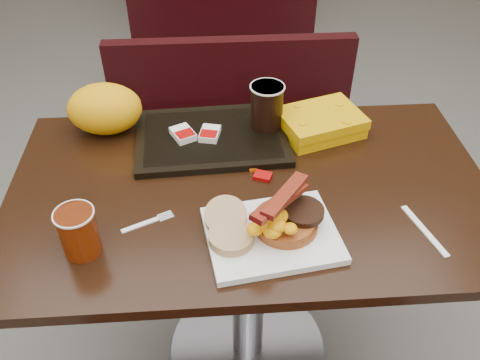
{
  "coord_description": "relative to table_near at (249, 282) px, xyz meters",
  "views": [
    {
      "loc": [
        -0.09,
        -0.94,
        1.58
      ],
      "look_at": [
        -0.03,
        -0.03,
        0.8
      ],
      "focal_mm": 37.83,
      "sensor_mm": 36.0,
      "label": 1
    }
  ],
  "objects": [
    {
      "name": "floor",
      "position": [
        0.0,
        0.0,
        -0.38
      ],
      "size": [
        6.0,
        7.0,
        0.01
      ],
      "primitive_type": "cube",
      "color": "slate",
      "rests_on": "ground"
    },
    {
      "name": "table_near",
      "position": [
        0.0,
        0.0,
        0.0
      ],
      "size": [
        1.2,
        0.7,
        0.75
      ],
      "primitive_type": null,
      "color": "black",
      "rests_on": "floor"
    },
    {
      "name": "bench_near_n",
      "position": [
        0.0,
        0.7,
        -0.02
      ],
      "size": [
        1.0,
        0.46,
        0.72
      ],
      "primitive_type": null,
      "color": "black",
      "rests_on": "floor"
    },
    {
      "name": "bench_far_s",
      "position": [
        0.0,
        1.9,
        -0.02
      ],
      "size": [
        1.0,
        0.46,
        0.72
      ],
      "primitive_type": null,
      "color": "black",
      "rests_on": "floor"
    },
    {
      "name": "platter",
      "position": [
        0.03,
        -0.17,
        0.38
      ],
      "size": [
        0.32,
        0.26,
        0.02
      ],
      "primitive_type": "cube",
      "rotation": [
        0.0,
        0.0,
        0.15
      ],
      "color": "white",
      "rests_on": "table_near"
    },
    {
      "name": "pancake_stack",
      "position": [
        0.07,
        -0.16,
        0.41
      ],
      "size": [
        0.16,
        0.16,
        0.03
      ],
      "primitive_type": "cylinder",
      "rotation": [
        0.0,
        0.0,
        -0.15
      ],
      "color": "#964919",
      "rests_on": "platter"
    },
    {
      "name": "sausage_patty",
      "position": [
        0.1,
        -0.15,
        0.43
      ],
      "size": [
        0.11,
        0.11,
        0.01
      ],
      "primitive_type": "cylinder",
      "rotation": [
        0.0,
        0.0,
        -0.24
      ],
      "color": "black",
      "rests_on": "pancake_stack"
    },
    {
      "name": "scrambled_eggs",
      "position": [
        0.03,
        -0.18,
        0.45
      ],
      "size": [
        0.12,
        0.11,
        0.05
      ],
      "primitive_type": "ellipsoid",
      "rotation": [
        0.0,
        0.0,
        0.27
      ],
      "color": "#E49904",
      "rests_on": "pancake_stack"
    },
    {
      "name": "bacon_strips",
      "position": [
        0.05,
        -0.17,
        0.48
      ],
      "size": [
        0.18,
        0.18,
        0.01
      ],
      "primitive_type": null,
      "rotation": [
        0.0,
        0.0,
        0.84
      ],
      "color": "#3F0407",
      "rests_on": "scrambled_eggs"
    },
    {
      "name": "muffin_bottom",
      "position": [
        -0.06,
        -0.19,
        0.4
      ],
      "size": [
        0.11,
        0.11,
        0.02
      ],
      "primitive_type": "cylinder",
      "rotation": [
        0.0,
        0.0,
        0.11
      ],
      "color": "tan",
      "rests_on": "platter"
    },
    {
      "name": "muffin_top",
      "position": [
        -0.07,
        -0.14,
        0.41
      ],
      "size": [
        0.1,
        0.1,
        0.06
      ],
      "primitive_type": "cylinder",
      "rotation": [
        0.38,
        0.0,
        -0.07
      ],
      "color": "tan",
      "rests_on": "platter"
    },
    {
      "name": "coffee_cup_near",
      "position": [
        -0.38,
        -0.18,
        0.43
      ],
      "size": [
        0.1,
        0.1,
        0.11
      ],
      "primitive_type": "cylinder",
      "rotation": [
        0.0,
        0.0,
        -0.25
      ],
      "color": "#942C05",
      "rests_on": "table_near"
    },
    {
      "name": "fork",
      "position": [
        -0.26,
        -0.12,
        0.38
      ],
      "size": [
        0.12,
        0.07,
        0.0
      ],
      "primitive_type": null,
      "rotation": [
        0.0,
        0.0,
        0.43
      ],
      "color": "white",
      "rests_on": "table_near"
    },
    {
      "name": "knife",
      "position": [
        0.38,
        -0.18,
        0.38
      ],
      "size": [
        0.06,
        0.16,
        0.0
      ],
      "primitive_type": "cube",
      "rotation": [
        0.0,
        0.0,
        -1.3
      ],
      "color": "white",
      "rests_on": "table_near"
    },
    {
      "name": "condiment_syrup",
      "position": [
        0.02,
        0.07,
        0.38
      ],
      "size": [
        0.04,
        0.04,
        0.01
      ],
      "primitive_type": "cube",
      "rotation": [
        0.0,
        0.0,
        0.29
      ],
      "color": "#C15008",
      "rests_on": "table_near"
    },
    {
      "name": "condiment_ketchup",
      "position": [
        0.03,
        0.03,
        0.38
      ],
      "size": [
        0.05,
        0.05,
        0.01
      ],
      "primitive_type": "cube",
      "rotation": [
        0.0,
        0.0,
        -0.38
      ],
      "color": "#8C0504",
      "rests_on": "table_near"
    },
    {
      "name": "tray",
      "position": [
        -0.09,
        0.2,
        0.38
      ],
      "size": [
        0.43,
        0.31,
        0.02
      ],
      "primitive_type": "cube",
      "rotation": [
        0.0,
        0.0,
        0.05
      ],
      "color": "black",
      "rests_on": "table_near"
    },
    {
      "name": "hashbrown_sleeve_left",
      "position": [
        -0.17,
        0.2,
        0.4
      ],
      "size": [
        0.08,
        0.09,
        0.02
      ],
      "primitive_type": "cube",
      "rotation": [
        0.0,
        0.0,
        0.46
      ],
      "color": "silver",
      "rests_on": "tray"
    },
    {
      "name": "hashbrown_sleeve_right",
      "position": [
        -0.09,
        0.2,
        0.4
      ],
      "size": [
        0.06,
        0.08,
        0.02
      ],
      "primitive_type": "cube",
      "rotation": [
        0.0,
        0.0,
        -0.24
      ],
      "color": "silver",
      "rests_on": "tray"
    },
    {
      "name": "coffee_cup_far",
      "position": [
        0.07,
        0.24,
        0.46
      ],
      "size": [
        0.09,
        0.09,
        0.12
      ],
      "primitive_type": "cylinder",
      "rotation": [
        0.0,
        0.0,
        0.01
      ],
      "color": "black",
      "rests_on": "tray"
    },
    {
      "name": "clamshell",
      "position": [
        0.22,
        0.23,
        0.4
      ],
      "size": [
        0.26,
        0.22,
        0.06
      ],
      "primitive_type": "cube",
      "rotation": [
        0.0,
        0.0,
        0.31
      ],
      "color": "#CB9103",
      "rests_on": "table_near"
    },
    {
      "name": "paper_bag",
      "position": [
        -0.38,
        0.27,
        0.45
      ],
      "size": [
        0.23,
        0.19,
        0.14
      ],
      "primitive_type": "ellipsoid",
      "rotation": [
        0.0,
        0.0,
        -0.22
      ],
      "color": "#EEAA07",
      "rests_on": "table_near"
    }
  ]
}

